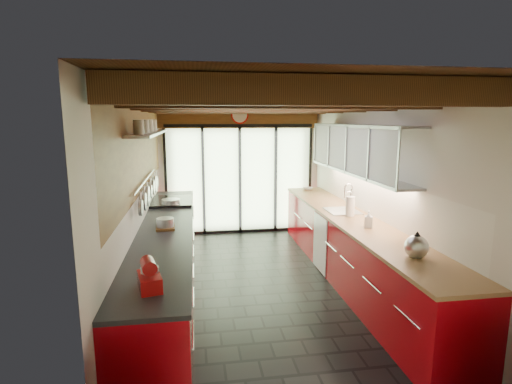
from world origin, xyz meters
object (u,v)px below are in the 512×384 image
Objects in this scene: kettle at (417,245)px; bowl at (308,189)px; stand_mixer at (149,276)px; soap_bottle at (369,219)px; paper_towel at (350,207)px.

kettle reaches higher than bowl.
stand_mixer is 2.94m from soap_bottle.
kettle is at bearing -90.00° from soap_bottle.
bowl is (2.54, 4.25, -0.08)m from stand_mixer.
kettle reaches higher than stand_mixer.
stand_mixer is 1.48× the size of soap_bottle.
stand_mixer is at bearing -140.52° from paper_towel.
soap_bottle is (2.54, 1.48, 0.00)m from stand_mixer.
kettle is 3.88m from bowl.
soap_bottle is 2.77m from bowl.
paper_towel is 2.16m from bowl.
paper_towel is (2.54, 2.09, 0.04)m from stand_mixer.
stand_mixer is 3.29m from paper_towel.
paper_towel reaches higher than stand_mixer.
paper_towel reaches higher than bowl.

